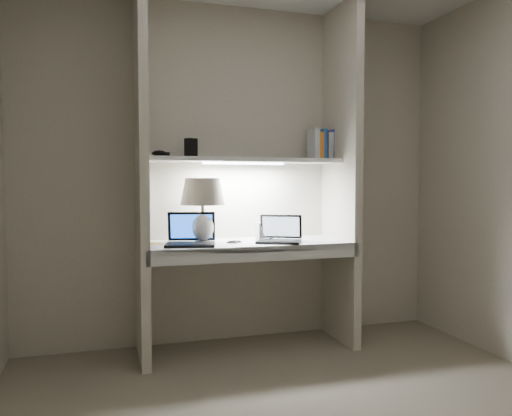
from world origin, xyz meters
name	(u,v)px	position (x,y,z in m)	size (l,w,h in m)	color
back_wall	(237,174)	(0.00, 1.50, 1.25)	(3.20, 0.01, 2.50)	beige
alcove_panel_left	(141,173)	(-0.73, 1.23, 1.25)	(0.06, 0.55, 2.50)	beige
alcove_panel_right	(341,174)	(0.73, 1.23, 1.25)	(0.06, 0.55, 2.50)	beige
desk	(247,244)	(0.00, 1.23, 0.75)	(1.40, 0.55, 0.04)	white
desk_apron	(258,254)	(0.00, 0.96, 0.72)	(1.46, 0.03, 0.10)	silver
shelf	(244,160)	(0.00, 1.32, 1.35)	(1.40, 0.36, 0.03)	silver
strip_light	(244,163)	(0.00, 1.32, 1.33)	(0.60, 0.04, 0.01)	white
table_lamp	(203,199)	(-0.32, 1.23, 1.07)	(0.31, 0.31, 0.45)	white
laptop_main	(191,237)	(-0.41, 1.16, 0.82)	(0.38, 0.34, 0.22)	black
laptop_netbook	(280,236)	(0.21, 1.14, 0.81)	(0.38, 0.37, 0.19)	black
speaker	(262,231)	(0.14, 1.31, 0.83)	(0.09, 0.06, 0.13)	silver
mouse	(267,240)	(0.13, 1.18, 0.79)	(0.09, 0.06, 0.03)	black
cable_coil	(235,242)	(-0.10, 1.21, 0.78)	(0.10, 0.10, 0.01)	black
sticky_note	(155,243)	(-0.64, 1.31, 0.77)	(0.08, 0.08, 0.00)	gold
book_row	(324,145)	(0.65, 1.36, 1.47)	(0.22, 0.15, 0.23)	white
shelf_box	(191,148)	(-0.38, 1.34, 1.43)	(0.08, 0.06, 0.13)	black
shelf_gadget	(159,153)	(-0.60, 1.31, 1.39)	(0.10, 0.07, 0.04)	black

